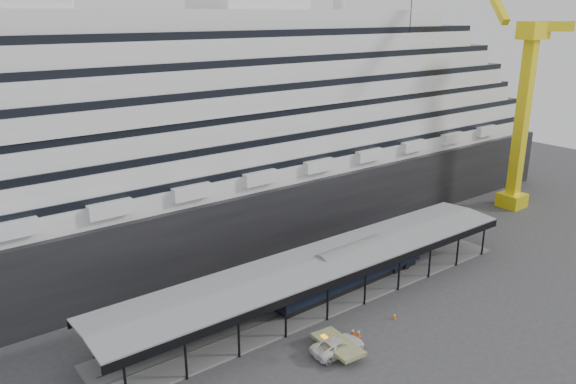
% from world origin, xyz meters
% --- Properties ---
extents(ground, '(200.00, 200.00, 0.00)m').
position_xyz_m(ground, '(0.00, 0.00, 0.00)').
color(ground, '#363638').
rests_on(ground, ground).
extents(cruise_ship, '(130.00, 30.00, 43.90)m').
position_xyz_m(cruise_ship, '(0.05, 32.00, 18.35)').
color(cruise_ship, black).
rests_on(cruise_ship, ground).
extents(platform_canopy, '(56.00, 9.18, 5.30)m').
position_xyz_m(platform_canopy, '(0.00, 5.00, 2.36)').
color(platform_canopy, slate).
rests_on(platform_canopy, ground).
extents(crane_yellow, '(23.83, 18.78, 47.60)m').
position_xyz_m(crane_yellow, '(47.06, 10.54, 19.96)').
color(crane_yellow, yellow).
rests_on(crane_yellow, ground).
extents(port_truck, '(5.87, 3.06, 1.58)m').
position_xyz_m(port_truck, '(-6.24, -4.51, 0.79)').
color(port_truck, silver).
rests_on(port_truck, ground).
extents(pullman_carriage, '(23.43, 3.79, 22.91)m').
position_xyz_m(pullman_carriage, '(4.47, 5.00, 2.77)').
color(pullman_carriage, black).
rests_on(pullman_carriage, ground).
extents(traffic_cone_left, '(0.46, 0.46, 0.83)m').
position_xyz_m(traffic_cone_left, '(-2.44, -3.59, 0.41)').
color(traffic_cone_left, '#E7590C').
rests_on(traffic_cone_left, ground).
extents(traffic_cone_mid, '(0.51, 0.51, 0.81)m').
position_xyz_m(traffic_cone_mid, '(-2.75, -3.04, 0.40)').
color(traffic_cone_mid, '#DE4A0C').
rests_on(traffic_cone_mid, ground).
extents(traffic_cone_right, '(0.39, 0.39, 0.71)m').
position_xyz_m(traffic_cone_right, '(3.22, -3.49, 0.35)').
color(traffic_cone_right, '#E05D0C').
rests_on(traffic_cone_right, ground).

